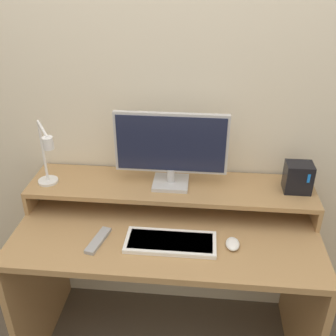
% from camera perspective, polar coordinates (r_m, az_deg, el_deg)
% --- Properties ---
extents(wall_back, '(6.00, 0.05, 2.50)m').
position_cam_1_polar(wall_back, '(1.83, 0.96, 10.54)').
color(wall_back, beige).
rests_on(wall_back, ground_plane).
extents(desk, '(1.32, 0.63, 0.76)m').
position_cam_1_polar(desk, '(1.89, -0.11, -13.74)').
color(desk, '#A87F51').
rests_on(desk, ground_plane).
extents(monitor_shelf, '(1.32, 0.29, 0.12)m').
position_cam_1_polar(monitor_shelf, '(1.83, 0.39, -2.88)').
color(monitor_shelf, '#A87F51').
rests_on(monitor_shelf, desk).
extents(monitor, '(0.50, 0.15, 0.35)m').
position_cam_1_polar(monitor, '(1.73, 0.48, 2.94)').
color(monitor, '#BCBCC1').
rests_on(monitor, monitor_shelf).
extents(desk_lamp, '(0.17, 0.23, 0.31)m').
position_cam_1_polar(desk_lamp, '(1.78, -17.19, 1.29)').
color(desk_lamp, silver).
rests_on(desk_lamp, monitor_shelf).
extents(router_dock, '(0.12, 0.10, 0.14)m').
position_cam_1_polar(router_dock, '(1.84, 18.35, -1.30)').
color(router_dock, black).
rests_on(router_dock, monitor_shelf).
extents(keyboard, '(0.38, 0.16, 0.02)m').
position_cam_1_polar(keyboard, '(1.65, 0.37, -10.70)').
color(keyboard, white).
rests_on(keyboard, desk).
extents(mouse, '(0.06, 0.08, 0.03)m').
position_cam_1_polar(mouse, '(1.66, 9.36, -10.81)').
color(mouse, white).
rests_on(mouse, desk).
extents(remote_control, '(0.08, 0.17, 0.02)m').
position_cam_1_polar(remote_control, '(1.69, -10.10, -10.31)').
color(remote_control, '#99999E').
rests_on(remote_control, desk).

